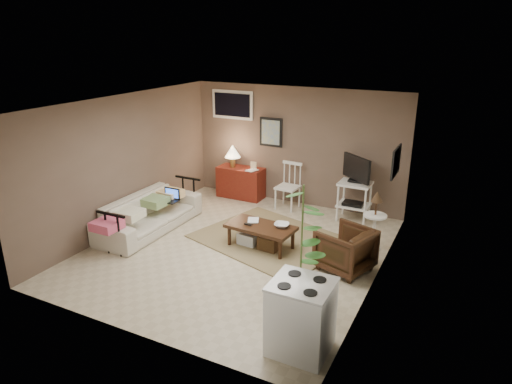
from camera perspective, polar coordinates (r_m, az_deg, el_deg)
The scene contains 20 objects.
floor at distance 7.60m, azimuth -2.38°, elevation -7.19°, with size 5.00×5.00×0.00m, color #C1B293.
art_back at distance 9.46m, azimuth 1.88°, elevation 7.48°, with size 0.50×0.03×0.60m, color black.
art_right at distance 7.31m, azimuth 17.11°, elevation 3.62°, with size 0.03×0.60×0.45m, color black.
window at distance 9.78m, azimuth -2.96°, elevation 10.84°, with size 0.96×0.03×0.60m, color silver.
rug at distance 7.95m, azimuth 1.85°, elevation -5.86°, with size 2.37×1.90×0.02m, color #8B7C51.
coffee_table at distance 7.56m, azimuth 0.55°, elevation -5.34°, with size 1.16×0.67×0.42m.
sofa at distance 8.39m, azimuth -13.22°, elevation -1.95°, with size 2.14×0.63×0.84m, color beige.
sofa_pillows at distance 8.15m, azimuth -14.09°, elevation -1.94°, with size 0.41×2.04×0.14m, color beige, non-canonical shape.
sofa_end_rails at distance 8.34m, azimuth -12.54°, elevation -2.47°, with size 0.58×2.14×0.72m, color black, non-canonical shape.
laptop at distance 8.50m, azimuth -10.64°, elevation -0.61°, with size 0.33×0.24×0.22m.
red_console at distance 9.82m, azimuth -2.00°, elevation 1.58°, with size 1.00×0.44×1.15m.
spindle_chair at distance 9.22m, azimuth 4.03°, elevation 0.59°, with size 0.45×0.45×0.93m.
tv_stand at distance 8.71m, azimuth 12.26°, elevation 0.61°, with size 0.62×0.51×1.25m.
side_table at distance 7.63m, azimuth 14.71°, elevation -2.65°, with size 0.37×0.37×1.00m.
armchair at distance 6.97m, azimuth 11.10°, elevation -6.81°, with size 0.71×0.67×0.73m, color black.
potted_plant at distance 5.78m, azimuth 5.73°, elevation -6.34°, with size 0.42×0.42×1.69m.
stove at distance 5.24m, azimuth 5.63°, elevation -15.27°, with size 0.66×0.62×0.87m.
bowl at distance 7.41m, azimuth 3.24°, elevation -3.50°, with size 0.24×0.06×0.24m, color #351A0E.
book_table at distance 7.63m, azimuth -1.03°, elevation -2.76°, with size 0.18×0.02×0.25m, color #351A0E.
book_console at distance 9.53m, azimuth -0.89°, elevation 3.48°, with size 0.19×0.02×0.25m, color #351A0E.
Camera 1 is at (3.33, -5.93, 3.40)m, focal length 32.00 mm.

